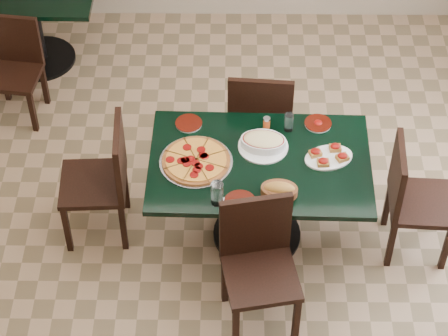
{
  "coord_description": "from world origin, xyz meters",
  "views": [
    {
      "loc": [
        0.05,
        -3.85,
        4.79
      ],
      "look_at": [
        0.01,
        0.0,
        0.8
      ],
      "focal_mm": 70.0,
      "sensor_mm": 36.0,
      "label": 1
    }
  ],
  "objects_px": {
    "lasagna_casserole": "(263,142)",
    "back_table": "(31,10)",
    "chair_left": "(105,175)",
    "chair_near": "(258,257)",
    "bread_basket": "(279,190)",
    "pepperoni_pizza": "(196,161)",
    "bruschetta_platter": "(329,156)",
    "chair_right": "(410,195)",
    "chair_far": "(260,116)",
    "back_chair_near": "(15,63)",
    "main_table": "(259,180)"
  },
  "relations": [
    {
      "from": "back_table",
      "to": "chair_near",
      "type": "distance_m",
      "value": 3.15
    },
    {
      "from": "back_table",
      "to": "chair_right",
      "type": "height_order",
      "value": "chair_right"
    },
    {
      "from": "main_table",
      "to": "chair_left",
      "type": "height_order",
      "value": "chair_left"
    },
    {
      "from": "chair_near",
      "to": "back_chair_near",
      "type": "height_order",
      "value": "chair_near"
    },
    {
      "from": "back_table",
      "to": "chair_far",
      "type": "relative_size",
      "value": 1.14
    },
    {
      "from": "back_table",
      "to": "back_chair_near",
      "type": "bearing_deg",
      "value": -92.47
    },
    {
      "from": "pepperoni_pizza",
      "to": "chair_left",
      "type": "bearing_deg",
      "value": 172.33
    },
    {
      "from": "chair_near",
      "to": "lasagna_casserole",
      "type": "bearing_deg",
      "value": 76.41
    },
    {
      "from": "lasagna_casserole",
      "to": "back_table",
      "type": "bearing_deg",
      "value": 141.93
    },
    {
      "from": "back_chair_near",
      "to": "bread_basket",
      "type": "height_order",
      "value": "bread_basket"
    },
    {
      "from": "lasagna_casserole",
      "to": "bread_basket",
      "type": "height_order",
      "value": "bread_basket"
    },
    {
      "from": "chair_right",
      "to": "bruschetta_platter",
      "type": "distance_m",
      "value": 0.62
    },
    {
      "from": "chair_far",
      "to": "pepperoni_pizza",
      "type": "height_order",
      "value": "chair_far"
    },
    {
      "from": "back_table",
      "to": "pepperoni_pizza",
      "type": "xyz_separation_m",
      "value": [
        1.43,
        -1.97,
        0.24
      ]
    },
    {
      "from": "chair_left",
      "to": "chair_near",
      "type": "bearing_deg",
      "value": 52.9
    },
    {
      "from": "back_chair_near",
      "to": "bruschetta_platter",
      "type": "height_order",
      "value": "back_chair_near"
    },
    {
      "from": "lasagna_casserole",
      "to": "chair_near",
      "type": "bearing_deg",
      "value": -86.7
    },
    {
      "from": "chair_far",
      "to": "chair_left",
      "type": "height_order",
      "value": "chair_far"
    },
    {
      "from": "pepperoni_pizza",
      "to": "bread_basket",
      "type": "relative_size",
      "value": 1.96
    },
    {
      "from": "main_table",
      "to": "back_table",
      "type": "bearing_deg",
      "value": 134.67
    },
    {
      "from": "main_table",
      "to": "back_table",
      "type": "height_order",
      "value": "same"
    },
    {
      "from": "back_table",
      "to": "bruschetta_platter",
      "type": "distance_m",
      "value": 3.0
    },
    {
      "from": "chair_far",
      "to": "chair_near",
      "type": "distance_m",
      "value": 1.28
    },
    {
      "from": "back_table",
      "to": "chair_far",
      "type": "xyz_separation_m",
      "value": [
        1.86,
        -1.29,
        0.02
      ]
    },
    {
      "from": "main_table",
      "to": "chair_near",
      "type": "xyz_separation_m",
      "value": [
        -0.01,
        -0.62,
        -0.03
      ]
    },
    {
      "from": "chair_left",
      "to": "bruschetta_platter",
      "type": "xyz_separation_m",
      "value": [
        1.48,
        -0.04,
        0.24
      ]
    },
    {
      "from": "chair_right",
      "to": "bread_basket",
      "type": "relative_size",
      "value": 3.78
    },
    {
      "from": "main_table",
      "to": "chair_right",
      "type": "relative_size",
      "value": 1.59
    },
    {
      "from": "chair_far",
      "to": "lasagna_casserole",
      "type": "distance_m",
      "value": 0.58
    },
    {
      "from": "chair_far",
      "to": "back_chair_near",
      "type": "xyz_separation_m",
      "value": [
        -1.9,
        0.67,
        -0.08
      ]
    },
    {
      "from": "chair_near",
      "to": "pepperoni_pizza",
      "type": "height_order",
      "value": "chair_near"
    },
    {
      "from": "bruschetta_platter",
      "to": "chair_right",
      "type": "bearing_deg",
      "value": -28.67
    },
    {
      "from": "chair_right",
      "to": "main_table",
      "type": "bearing_deg",
      "value": 89.31
    },
    {
      "from": "chair_far",
      "to": "back_chair_near",
      "type": "distance_m",
      "value": 2.01
    },
    {
      "from": "main_table",
      "to": "bread_basket",
      "type": "xyz_separation_m",
      "value": [
        0.11,
        -0.29,
        0.22
      ]
    },
    {
      "from": "lasagna_casserole",
      "to": "pepperoni_pizza",
      "type": "bearing_deg",
      "value": -155.07
    },
    {
      "from": "bread_basket",
      "to": "chair_near",
      "type": "bearing_deg",
      "value": -106.41
    },
    {
      "from": "chair_far",
      "to": "lasagna_casserole",
      "type": "height_order",
      "value": "chair_far"
    },
    {
      "from": "chair_right",
      "to": "bread_basket",
      "type": "bearing_deg",
      "value": 107.22
    },
    {
      "from": "main_table",
      "to": "chair_far",
      "type": "height_order",
      "value": "chair_far"
    },
    {
      "from": "pepperoni_pizza",
      "to": "main_table",
      "type": "bearing_deg",
      "value": 2.43
    },
    {
      "from": "lasagna_casserole",
      "to": "chair_right",
      "type": "bearing_deg",
      "value": -5.49
    },
    {
      "from": "chair_near",
      "to": "bruschetta_platter",
      "type": "xyz_separation_m",
      "value": [
        0.46,
        0.65,
        0.24
      ]
    },
    {
      "from": "back_table",
      "to": "chair_left",
      "type": "height_order",
      "value": "chair_left"
    },
    {
      "from": "pepperoni_pizza",
      "to": "back_table",
      "type": "bearing_deg",
      "value": 125.97
    },
    {
      "from": "back_table",
      "to": "chair_near",
      "type": "bearing_deg",
      "value": -54.02
    },
    {
      "from": "chair_near",
      "to": "main_table",
      "type": "bearing_deg",
      "value": 77.95
    },
    {
      "from": "back_chair_near",
      "to": "bread_basket",
      "type": "xyz_separation_m",
      "value": [
        1.99,
        -1.62,
        0.32
      ]
    },
    {
      "from": "back_chair_near",
      "to": "bruschetta_platter",
      "type": "xyz_separation_m",
      "value": [
        2.32,
        -1.3,
        0.31
      ]
    },
    {
      "from": "main_table",
      "to": "back_table",
      "type": "relative_size",
      "value": 1.32
    }
  ]
}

